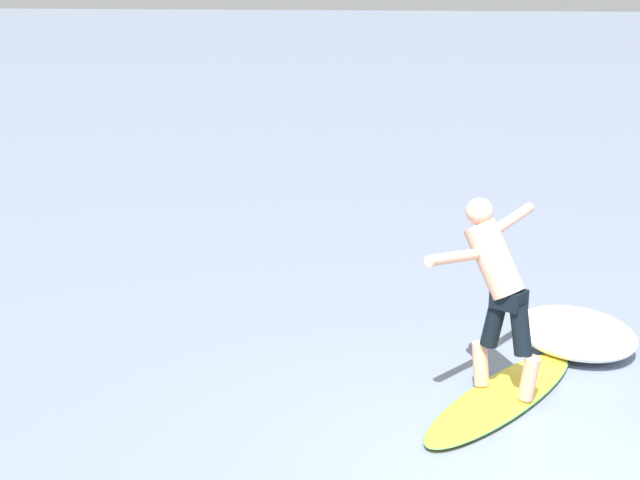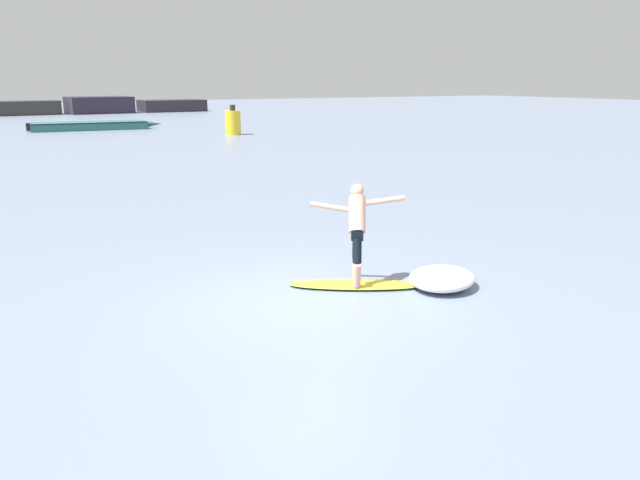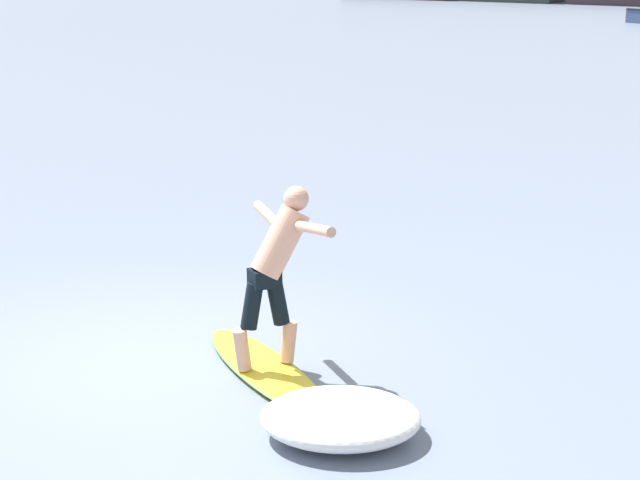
# 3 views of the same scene
# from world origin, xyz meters

# --- Properties ---
(ground_plane) EXTENTS (200.00, 200.00, 0.00)m
(ground_plane) POSITION_xyz_m (0.00, 0.00, 0.00)
(ground_plane) COLOR slate
(surfboard) EXTENTS (2.36, 1.65, 0.22)m
(surfboard) POSITION_xyz_m (1.16, 0.21, 0.04)
(surfboard) COLOR yellow
(surfboard) RESTS_ON ground
(surfer) EXTENTS (1.42, 1.00, 1.64)m
(surfer) POSITION_xyz_m (1.19, 0.34, 1.05)
(surfer) COLOR #D9A086
(surfer) RESTS_ON surfboard
(wave_foam_at_tail) EXTENTS (1.64, 1.57, 0.32)m
(wave_foam_at_tail) POSITION_xyz_m (2.37, -0.49, 0.16)
(wave_foam_at_tail) COLOR white
(wave_foam_at_tail) RESTS_ON ground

